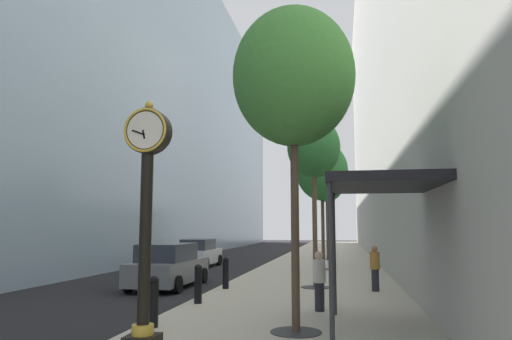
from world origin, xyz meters
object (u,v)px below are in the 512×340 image
(street_tree_far, at_px, (327,182))
(car_grey_mid, at_px, (168,266))
(bollard_third, at_px, (154,300))
(bollard_fourth, at_px, (198,283))
(street_clock, at_px, (146,212))
(street_tree_mid_near, at_px, (314,149))
(street_tree_mid_far, at_px, (322,171))
(pedestrian_by_clock, at_px, (319,279))
(pedestrian_walking, at_px, (375,267))
(bollard_fifth, at_px, (226,272))
(street_tree_near, at_px, (294,78))
(car_white_near, at_px, (199,253))

(street_tree_far, bearing_deg, car_grey_mid, -111.00)
(bollard_third, bearing_deg, street_tree_far, 81.94)
(bollard_fourth, height_order, car_grey_mid, car_grey_mid)
(street_clock, relative_size, street_tree_far, 0.67)
(street_tree_mid_near, bearing_deg, bollard_third, -112.89)
(street_tree_mid_far, distance_m, pedestrian_by_clock, 13.12)
(street_clock, xyz_separation_m, bollard_third, (-0.73, 2.22, -1.90))
(bollard_third, bearing_deg, pedestrian_walking, 52.68)
(bollard_fifth, distance_m, pedestrian_walking, 5.32)
(street_tree_near, xyz_separation_m, pedestrian_by_clock, (0.38, 2.64, -4.76))
(street_tree_mid_near, xyz_separation_m, pedestrian_by_clock, (0.38, -4.87, -4.36))
(bollard_third, height_order, car_grey_mid, car_grey_mid)
(street_clock, xyz_separation_m, pedestrian_walking, (4.58, 9.19, -1.66))
(street_clock, height_order, street_tree_mid_near, street_tree_mid_near)
(street_tree_mid_far, bearing_deg, car_grey_mid, -127.56)
(street_tree_near, bearing_deg, street_tree_mid_far, 90.00)
(pedestrian_walking, bearing_deg, street_tree_near, -107.03)
(street_clock, height_order, bollard_third, street_clock)
(street_tree_mid_near, bearing_deg, street_clock, -104.15)
(street_tree_far, height_order, pedestrian_walking, street_tree_far)
(bollard_third, distance_m, bollard_fifth, 6.67)
(bollard_fifth, bearing_deg, street_tree_near, -64.14)
(bollard_third, height_order, car_white_near, car_white_near)
(bollard_third, height_order, pedestrian_by_clock, pedestrian_by_clock)
(bollard_third, xyz_separation_m, street_tree_mid_far, (3.20, 15.08, 4.59))
(bollard_fifth, relative_size, car_white_near, 0.26)
(bollard_third, bearing_deg, pedestrian_by_clock, 37.14)
(pedestrian_by_clock, bearing_deg, street_tree_near, -98.12)
(street_tree_mid_near, relative_size, street_tree_mid_far, 0.94)
(street_clock, relative_size, street_tree_mid_far, 0.67)
(street_tree_mid_near, bearing_deg, street_tree_near, -90.00)
(street_clock, distance_m, pedestrian_walking, 10.40)
(bollard_fourth, height_order, pedestrian_by_clock, pedestrian_by_clock)
(street_tree_near, height_order, pedestrian_walking, street_tree_near)
(bollard_fifth, relative_size, street_tree_mid_far, 0.17)
(bollard_fifth, bearing_deg, street_tree_far, 78.64)
(pedestrian_walking, bearing_deg, car_grey_mid, 175.38)
(street_tree_mid_near, relative_size, pedestrian_walking, 4.04)
(street_tree_far, relative_size, pedestrian_walking, 4.27)
(car_white_near, relative_size, car_grey_mid, 0.93)
(bollard_fourth, height_order, street_tree_far, street_tree_far)
(street_tree_far, bearing_deg, car_white_near, -142.14)
(bollard_third, height_order, street_tree_far, street_tree_far)
(street_tree_mid_near, bearing_deg, car_white_near, 128.54)
(street_tree_mid_far, height_order, street_tree_far, street_tree_mid_far)
(street_tree_near, bearing_deg, bollard_third, -178.73)
(bollard_third, xyz_separation_m, pedestrian_by_clock, (3.57, 2.71, 0.23))
(street_tree_near, height_order, street_tree_mid_far, street_tree_near)
(pedestrian_walking, xyz_separation_m, pedestrian_by_clock, (-1.73, -4.25, -0.01))
(street_tree_far, distance_m, pedestrian_walking, 16.39)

